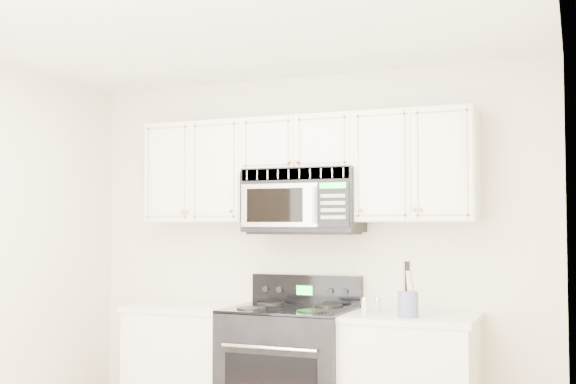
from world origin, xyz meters
The scene contains 8 objects.
room centered at (0.00, 0.00, 1.30)m, with size 3.51×3.51×2.61m.
base_cabinet_left centered at (-0.80, 1.44, 0.43)m, with size 0.86×0.65×0.92m.
range centered at (-0.02, 1.40, 0.48)m, with size 0.83×0.75×1.14m.
upper_cabinets centered at (0.00, 1.58, 1.93)m, with size 2.44×0.37×0.75m.
microwave centered at (0.02, 1.54, 1.67)m, with size 0.81×0.45×0.45m.
utensil_crock centered at (0.82, 1.29, 1.01)m, with size 0.13×0.13×0.34m.
shaker_salt centered at (0.53, 1.32, 0.98)m, with size 0.05×0.05×0.11m.
shaker_pepper centered at (0.58, 1.47, 0.97)m, with size 0.04×0.04×0.10m.
Camera 1 is at (1.81, -3.22, 1.49)m, focal length 45.00 mm.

